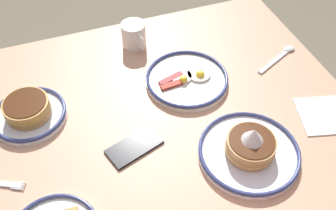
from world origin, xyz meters
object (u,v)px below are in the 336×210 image
at_px(coffee_mug, 134,35).
at_px(plate_near_main, 29,112).
at_px(plate_far_side, 250,150).
at_px(tea_spoon, 281,55).
at_px(paper_napkin, 325,115).
at_px(plate_center_pancakes, 187,79).
at_px(cell_phone, 134,147).

bearing_deg(coffee_mug, plate_near_main, 29.42).
xyz_separation_m(plate_far_side, tea_spoon, (-0.29, -0.31, -0.02)).
relative_size(plate_far_side, coffee_mug, 2.43).
distance_m(plate_far_side, coffee_mug, 0.55).
bearing_deg(tea_spoon, coffee_mug, -26.42).
height_order(coffee_mug, paper_napkin, coffee_mug).
bearing_deg(coffee_mug, tea_spoon, 153.58).
distance_m(plate_center_pancakes, plate_far_side, 0.31).
height_order(plate_near_main, cell_phone, plate_near_main).
height_order(plate_center_pancakes, paper_napkin, plate_center_pancakes).
bearing_deg(plate_far_side, cell_phone, -24.50).
distance_m(plate_far_side, cell_phone, 0.30).
relative_size(plate_center_pancakes, paper_napkin, 1.68).
height_order(coffee_mug, tea_spoon, coffee_mug).
xyz_separation_m(plate_center_pancakes, coffee_mug, (0.10, -0.22, 0.03)).
height_order(plate_near_main, plate_center_pancakes, plate_near_main).
bearing_deg(plate_far_side, paper_napkin, -170.11).
bearing_deg(coffee_mug, plate_center_pancakes, 114.06).
height_order(plate_far_side, paper_napkin, plate_far_side).
xyz_separation_m(plate_near_main, cell_phone, (-0.25, 0.20, -0.02)).
bearing_deg(coffee_mug, cell_phone, 73.28).
bearing_deg(plate_center_pancakes, coffee_mug, -65.94).
distance_m(plate_center_pancakes, paper_napkin, 0.41).
distance_m(plate_near_main, tea_spoon, 0.80).
relative_size(paper_napkin, tea_spoon, 0.88).
xyz_separation_m(plate_far_side, paper_napkin, (-0.27, -0.05, -0.02)).
bearing_deg(plate_center_pancakes, paper_napkin, 140.94).
distance_m(plate_near_main, paper_napkin, 0.83).
distance_m(plate_near_main, coffee_mug, 0.42).
relative_size(plate_near_main, coffee_mug, 1.89).
bearing_deg(plate_far_side, plate_near_main, -31.96).
relative_size(plate_near_main, cell_phone, 1.43).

